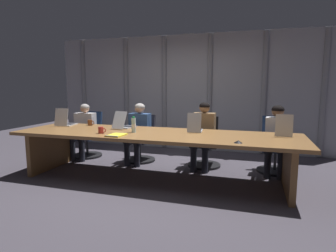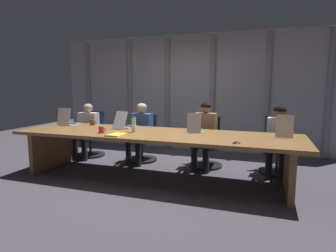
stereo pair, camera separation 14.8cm
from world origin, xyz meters
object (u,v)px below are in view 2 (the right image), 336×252
(laptop_center, at_px, (195,128))
(coffee_mug_near, at_px, (92,122))
(person_left_end, at_px, (86,127))
(person_right_mid, at_px, (278,136))
(coffee_mug_far, at_px, (101,130))
(office_chair_center, at_px, (206,148))
(person_center, at_px, (204,131))
(water_bottle_primary, at_px, (134,125))
(laptop_right_mid, at_px, (284,132))
(person_left_mid, at_px, (140,129))
(conference_mic_left_side, at_px, (236,142))
(spiral_notepad, at_px, (116,135))
(laptop_left_end, at_px, (68,122))
(office_chair_right_mid, at_px, (277,152))
(office_chair_left_mid, at_px, (143,143))
(laptop_left_mid, at_px, (126,125))
(office_chair_left_end, at_px, (92,139))

(laptop_center, relative_size, coffee_mug_near, 2.95)
(person_left_end, distance_m, person_right_mid, 3.70)
(coffee_mug_far, bearing_deg, office_chair_center, 43.16)
(person_center, height_order, water_bottle_primary, person_center)
(laptop_right_mid, bearing_deg, laptop_center, 95.15)
(person_left_mid, distance_m, conference_mic_left_side, 2.33)
(spiral_notepad, bearing_deg, person_center, 52.98)
(laptop_right_mid, distance_m, water_bottle_primary, 2.25)
(person_left_mid, bearing_deg, coffee_mug_far, -5.23)
(spiral_notepad, bearing_deg, water_bottle_primary, 72.58)
(laptop_left_end, distance_m, conference_mic_left_side, 3.21)
(laptop_left_end, relative_size, office_chair_right_mid, 0.47)
(office_chair_center, bearing_deg, person_center, -4.46)
(office_chair_left_mid, xyz_separation_m, person_right_mid, (2.49, -0.16, 0.32))
(laptop_left_mid, height_order, person_right_mid, person_right_mid)
(office_chair_left_mid, xyz_separation_m, conference_mic_left_side, (1.95, -1.44, 0.42))
(laptop_right_mid, xyz_separation_m, office_chair_center, (-1.27, 0.70, -0.47))
(laptop_left_end, xyz_separation_m, office_chair_left_end, (-0.02, 0.74, -0.46))
(office_chair_left_end, xyz_separation_m, office_chair_right_mid, (3.70, 0.00, 0.00))
(office_chair_left_mid, distance_m, office_chair_center, 1.28)
(laptop_left_end, height_order, person_center, person_center)
(office_chair_left_end, height_order, person_right_mid, person_right_mid)
(office_chair_right_mid, distance_m, spiral_notepad, 2.73)
(laptop_left_end, bearing_deg, coffee_mug_far, -125.37)
(person_center, distance_m, coffee_mug_near, 2.08)
(office_chair_left_mid, height_order, person_right_mid, person_right_mid)
(person_left_mid, height_order, person_center, person_center)
(laptop_left_mid, xyz_separation_m, laptop_center, (1.25, -0.03, 0.00))
(laptop_right_mid, distance_m, person_left_end, 3.79)
(laptop_right_mid, distance_m, spiral_notepad, 2.46)
(office_chair_left_mid, bearing_deg, person_left_end, -72.72)
(laptop_left_end, bearing_deg, laptop_right_mid, -96.72)
(laptop_left_mid, xyz_separation_m, person_right_mid, (2.50, 0.54, -0.15))
(office_chair_center, bearing_deg, laptop_right_mid, 59.99)
(coffee_mug_far, bearing_deg, person_center, 39.78)
(laptop_left_mid, relative_size, office_chair_center, 0.54)
(office_chair_left_end, distance_m, office_chair_center, 2.47)
(laptop_left_mid, xyz_separation_m, person_left_end, (-1.19, 0.54, -0.18))
(person_right_mid, bearing_deg, person_left_mid, -84.39)
(laptop_center, height_order, water_bottle_primary, laptop_center)
(laptop_left_mid, distance_m, person_left_end, 1.32)
(coffee_mug_far, bearing_deg, laptop_left_mid, 80.13)
(laptop_left_mid, height_order, office_chair_left_end, laptop_left_mid)
(person_left_end, relative_size, person_right_mid, 0.96)
(office_chair_left_end, distance_m, person_left_end, 0.32)
(laptop_left_end, xyz_separation_m, person_left_end, (-0.02, 0.58, -0.18))
(office_chair_center, distance_m, person_left_end, 2.50)
(laptop_left_end, height_order, laptop_left_mid, laptop_left_end)
(coffee_mug_near, xyz_separation_m, coffee_mug_far, (0.65, -0.71, -0.00))
(office_chair_left_mid, height_order, office_chair_right_mid, office_chair_right_mid)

